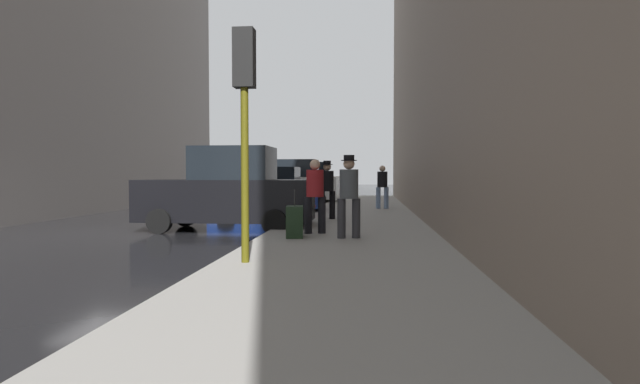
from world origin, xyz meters
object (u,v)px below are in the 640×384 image
at_px(pedestrian_in_jeans, 382,185).
at_px(rolling_suitcase, 295,222).
at_px(parked_blue_sedan, 269,192).
at_px(pedestrian_in_red_jacket, 315,192).
at_px(traffic_light, 245,94).
at_px(fire_hydrant, 309,205).
at_px(pedestrian_with_beanie, 349,192).
at_px(pedestrian_with_fedora, 327,187).
at_px(parked_white_van, 294,184).
at_px(parked_bronze_suv, 307,182).
at_px(parked_black_suv, 228,192).

distance_m(pedestrian_in_jeans, rolling_suitcase, 9.55).
bearing_deg(parked_blue_sedan, pedestrian_in_red_jacket, -70.82).
bearing_deg(traffic_light, fire_hydrant, 90.32).
distance_m(pedestrian_with_beanie, rolling_suitcase, 1.34).
distance_m(parked_blue_sedan, pedestrian_with_fedora, 4.36).
relative_size(parked_white_van, fire_hydrant, 6.62).
distance_m(parked_bronze_suv, pedestrian_in_jeans, 11.39).
distance_m(pedestrian_in_red_jacket, pedestrian_with_fedora, 3.74).
bearing_deg(rolling_suitcase, traffic_light, -95.93).
height_order(parked_black_suv, traffic_light, traffic_light).
bearing_deg(parked_white_van, parked_black_suv, -90.00).
height_order(parked_black_suv, rolling_suitcase, parked_black_suv).
height_order(traffic_light, pedestrian_in_jeans, traffic_light).
height_order(parked_white_van, pedestrian_in_jeans, parked_white_van).
distance_m(traffic_light, pedestrian_in_red_jacket, 4.22).
xyz_separation_m(parked_bronze_suv, pedestrian_in_red_jacket, (2.54, -19.08, 0.07)).
bearing_deg(pedestrian_in_red_jacket, parked_blue_sedan, 109.18).
bearing_deg(pedestrian_in_red_jacket, parked_black_suv, 145.70).
xyz_separation_m(pedestrian_in_red_jacket, rolling_suitcase, (-0.36, -0.75, -0.61)).
relative_size(traffic_light, pedestrian_in_jeans, 2.11).
xyz_separation_m(pedestrian_in_red_jacket, pedestrian_with_fedora, (-0.03, 3.74, 0.03)).
height_order(parked_blue_sedan, rolling_suitcase, parked_blue_sedan).
bearing_deg(traffic_light, parked_white_van, 96.08).
bearing_deg(parked_blue_sedan, traffic_light, -80.54).
xyz_separation_m(parked_bronze_suv, traffic_light, (1.85, -22.91, 1.73)).
relative_size(parked_black_suv, parked_blue_sedan, 1.10).
distance_m(pedestrian_in_jeans, pedestrian_with_fedora, 5.13).
relative_size(parked_black_suv, pedestrian_in_red_jacket, 2.70).
xyz_separation_m(fire_hydrant, pedestrian_in_red_jacket, (0.73, -5.04, 0.61)).
height_order(parked_bronze_suv, pedestrian_in_jeans, parked_bronze_suv).
distance_m(traffic_light, pedestrian_with_fedora, 7.76).
height_order(traffic_light, pedestrian_with_beanie, traffic_light).
relative_size(parked_blue_sedan, fire_hydrant, 5.98).
bearing_deg(pedestrian_with_beanie, traffic_light, -115.92).
bearing_deg(rolling_suitcase, pedestrian_with_beanie, -0.44).
bearing_deg(parked_blue_sedan, pedestrian_in_jeans, 16.11).
bearing_deg(pedestrian_with_beanie, parked_black_suv, 143.41).
bearing_deg(traffic_light, parked_blue_sedan, 99.46).
bearing_deg(pedestrian_in_red_jacket, parked_bronze_suv, 97.57).
bearing_deg(pedestrian_with_fedora, parked_bronze_suv, 99.29).
bearing_deg(pedestrian_in_red_jacket, traffic_light, -100.12).
height_order(pedestrian_with_beanie, rolling_suitcase, pedestrian_with_beanie).
xyz_separation_m(parked_black_suv, traffic_light, (1.85, -5.56, 1.73)).
bearing_deg(pedestrian_in_jeans, traffic_light, -101.28).
height_order(parked_blue_sedan, parked_bronze_suv, parked_bronze_suv).
bearing_deg(pedestrian_in_jeans, fire_hydrant, -125.72).
bearing_deg(pedestrian_in_jeans, parked_blue_sedan, -163.89).
bearing_deg(parked_blue_sedan, pedestrian_with_fedora, -54.78).
relative_size(pedestrian_in_red_jacket, rolling_suitcase, 1.64).
relative_size(parked_bronze_suv, rolling_suitcase, 4.46).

